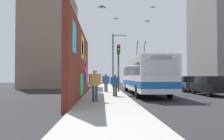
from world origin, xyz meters
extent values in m
plane|color=#232326|center=(0.00, 0.00, 0.00)|extent=(80.00, 80.00, 0.00)
cube|color=#9E9B93|center=(0.00, 1.60, 0.07)|extent=(48.00, 3.20, 0.15)
cube|color=maroon|center=(-4.48, 3.35, 2.37)|extent=(13.03, 0.30, 4.75)
cube|color=#33D8E5|center=(-9.15, 3.19, 3.44)|extent=(1.42, 0.02, 1.47)
cube|color=#8C19D8|center=(-1.83, 3.19, 1.38)|extent=(1.36, 0.02, 0.91)
cube|color=green|center=(-4.29, 3.19, 3.52)|extent=(1.09, 0.02, 0.92)
cube|color=green|center=(-4.75, 3.19, 1.03)|extent=(2.12, 0.02, 1.42)
cube|color=yellow|center=(-4.11, 3.19, 3.55)|extent=(2.17, 0.02, 1.54)
cube|color=orange|center=(-1.52, 3.19, 2.77)|extent=(1.04, 0.02, 0.98)
cube|color=#F2338C|center=(-0.97, 3.19, 1.86)|extent=(2.07, 0.02, 1.54)
cube|color=gray|center=(13.85, 9.20, 6.50)|extent=(9.99, 6.57, 13.00)
cube|color=black|center=(13.85, 5.90, 4.40)|extent=(8.49, 0.04, 1.10)
cube|color=black|center=(13.85, 5.90, 7.60)|extent=(8.49, 0.04, 1.10)
cube|color=black|center=(13.85, 5.90, 10.80)|extent=(8.49, 0.04, 1.10)
cube|color=silver|center=(-0.06, -1.80, 1.70)|extent=(12.32, 2.52, 2.51)
cube|color=silver|center=(-0.06, -1.80, 3.02)|extent=(11.83, 2.31, 0.12)
cube|color=#1959A5|center=(-0.06, -1.80, 1.00)|extent=(12.34, 2.54, 0.44)
cube|color=black|center=(-6.20, -1.80, 2.14)|extent=(0.04, 2.14, 1.13)
cube|color=black|center=(-0.06, -1.80, 2.08)|extent=(11.33, 2.55, 0.80)
cube|color=orange|center=(-6.19, -1.80, 2.71)|extent=(0.06, 1.38, 0.28)
cylinder|color=black|center=(1.79, -2.15, 3.86)|extent=(1.43, 0.06, 2.00)
cylinder|color=black|center=(1.79, -1.45, 3.86)|extent=(1.43, 0.06, 2.00)
cylinder|color=black|center=(-4.00, -2.94, 0.50)|extent=(1.00, 0.28, 1.00)
cylinder|color=black|center=(-4.00, -0.66, 0.50)|extent=(1.00, 0.28, 1.00)
cylinder|color=black|center=(3.88, -2.94, 0.50)|extent=(1.00, 0.28, 1.00)
cylinder|color=black|center=(3.88, -0.66, 0.50)|extent=(1.00, 0.28, 1.00)
cube|color=black|center=(-1.50, -7.00, 0.65)|extent=(4.46, 1.71, 0.66)
cube|color=black|center=(-1.41, -7.00, 1.28)|extent=(2.67, 1.54, 0.60)
cylinder|color=black|center=(-2.97, -6.24, 0.32)|extent=(0.64, 0.22, 0.64)
cylinder|color=black|center=(-0.03, -7.76, 0.32)|extent=(0.64, 0.22, 0.64)
cylinder|color=black|center=(-0.03, -6.24, 0.32)|extent=(0.64, 0.22, 0.64)
cube|color=#38383D|center=(3.74, -7.00, 0.65)|extent=(4.13, 1.72, 0.66)
cube|color=black|center=(3.82, -7.00, 1.28)|extent=(2.48, 1.55, 0.60)
cylinder|color=black|center=(2.37, -7.76, 0.32)|extent=(0.64, 0.22, 0.64)
cylinder|color=black|center=(2.37, -6.24, 0.32)|extent=(0.64, 0.22, 0.64)
cylinder|color=black|center=(5.10, -7.76, 0.32)|extent=(0.64, 0.22, 0.64)
cylinder|color=black|center=(5.10, -6.24, 0.32)|extent=(0.64, 0.22, 0.64)
cube|color=#C6B793|center=(9.87, -7.00, 0.65)|extent=(4.59, 1.91, 0.66)
cube|color=black|center=(9.96, -7.00, 1.28)|extent=(2.75, 1.72, 0.60)
cylinder|color=black|center=(8.36, -7.85, 0.32)|extent=(0.64, 0.22, 0.64)
cylinder|color=black|center=(8.36, -6.15, 0.32)|extent=(0.64, 0.22, 0.64)
cylinder|color=black|center=(11.38, -7.85, 0.32)|extent=(0.64, 0.22, 0.64)
cylinder|color=black|center=(11.38, -6.15, 0.32)|extent=(0.64, 0.22, 0.64)
cylinder|color=#2D3F59|center=(-7.27, 2.16, 0.59)|extent=(0.14, 0.14, 0.88)
cylinder|color=#2D3F59|center=(-7.27, 2.34, 0.59)|extent=(0.14, 0.14, 0.88)
cube|color=gold|center=(-7.27, 2.25, 1.37)|extent=(0.22, 0.52, 0.66)
cylinder|color=gold|center=(-7.27, 1.94, 1.40)|extent=(0.09, 0.09, 0.63)
cylinder|color=gold|center=(-7.27, 2.56, 1.40)|extent=(0.09, 0.09, 0.63)
sphere|color=tan|center=(-7.27, 2.25, 1.82)|extent=(0.24, 0.24, 0.24)
cylinder|color=#3F3326|center=(1.16, 1.40, 0.56)|extent=(0.14, 0.14, 0.82)
cylinder|color=#3F3326|center=(1.16, 1.56, 0.56)|extent=(0.14, 0.14, 0.82)
cube|color=#264C99|center=(1.16, 1.48, 1.28)|extent=(0.22, 0.48, 0.62)
cylinder|color=#264C99|center=(1.16, 1.19, 1.31)|extent=(0.09, 0.09, 0.58)
cylinder|color=#264C99|center=(1.16, 1.77, 1.31)|extent=(0.09, 0.09, 0.58)
sphere|color=#936B4C|center=(1.16, 1.48, 1.70)|extent=(0.22, 0.22, 0.22)
cylinder|color=#3F3326|center=(-3.80, 0.84, 0.53)|extent=(0.14, 0.14, 0.77)
cylinder|color=#3F3326|center=(-3.80, 1.00, 0.53)|extent=(0.14, 0.14, 0.77)
cube|color=#264C99|center=(-3.80, 0.92, 1.21)|extent=(0.22, 0.45, 0.58)
cylinder|color=#264C99|center=(-3.80, 0.65, 1.24)|extent=(0.09, 0.09, 0.55)
cylinder|color=#264C99|center=(-3.80, 1.20, 1.24)|extent=(0.09, 0.09, 0.55)
sphere|color=#936B4C|center=(-3.80, 0.92, 1.60)|extent=(0.21, 0.21, 0.21)
cylinder|color=#2D382D|center=(0.98, 0.35, 2.30)|extent=(0.14, 0.14, 4.30)
cube|color=black|center=(0.76, 0.35, 4.00)|extent=(0.20, 0.28, 0.84)
sphere|color=red|center=(0.65, 0.35, 4.28)|extent=(0.18, 0.18, 0.18)
sphere|color=yellow|center=(0.65, 0.35, 4.00)|extent=(0.18, 0.18, 0.18)
sphere|color=green|center=(0.65, 0.35, 3.72)|extent=(0.18, 0.18, 0.18)
cylinder|color=#4C4C51|center=(9.62, 0.45, 3.56)|extent=(0.18, 0.18, 6.83)
cylinder|color=#4C4C51|center=(9.62, -0.35, 6.83)|extent=(0.10, 1.60, 0.10)
ellipsoid|color=silver|center=(9.62, -1.15, 6.78)|extent=(0.44, 0.28, 0.20)
ellipsoid|color=#47474C|center=(2.05, -2.51, 6.89)|extent=(0.32, 0.14, 0.12)
cube|color=#47474C|center=(2.05, -2.65, 6.92)|extent=(0.20, 0.25, 0.17)
cube|color=#47474C|center=(2.05, -2.37, 6.92)|extent=(0.20, 0.25, 0.17)
ellipsoid|color=slate|center=(2.43, 0.48, 7.19)|extent=(0.32, 0.14, 0.12)
cube|color=slate|center=(2.43, 0.34, 7.22)|extent=(0.20, 0.23, 0.19)
cube|color=slate|center=(2.43, 0.62, 7.22)|extent=(0.20, 0.23, 0.19)
ellipsoid|color=#47474C|center=(-5.00, 1.86, 6.15)|extent=(0.32, 0.14, 0.12)
cube|color=#47474C|center=(-5.00, 1.72, 6.18)|extent=(0.20, 0.25, 0.17)
cube|color=#47474C|center=(-5.00, 2.00, 6.18)|extent=(0.20, 0.25, 0.17)
ellipsoid|color=gray|center=(-2.54, -2.05, 6.91)|extent=(0.32, 0.14, 0.12)
cube|color=gray|center=(-2.54, -2.19, 6.94)|extent=(0.20, 0.27, 0.13)
cube|color=gray|center=(-2.54, -1.91, 6.94)|extent=(0.20, 0.27, 0.13)
cylinder|color=black|center=(-2.36, -0.60, 0.00)|extent=(1.13, 1.13, 0.00)
camera|label=1|loc=(-20.75, 1.85, 1.55)|focal=38.36mm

